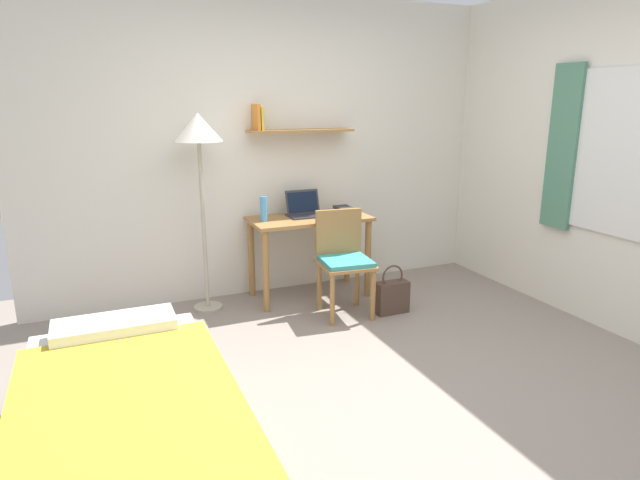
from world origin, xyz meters
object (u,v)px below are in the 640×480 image
object	(u,v)px
desk	(309,233)
desk_chair	(343,257)
laptop	(304,209)
bed	(129,439)
standing_lamp	(199,140)
handbag	(392,296)
book_stack	(344,210)
water_bottle	(264,209)

from	to	relation	value
desk	desk_chair	bearing A→B (deg)	-77.94
desk	laptop	size ratio (longest dim) A/B	3.33
bed	desk_chair	bearing A→B (deg)	39.90
standing_lamp	handbag	bearing A→B (deg)	-26.51
desk	book_stack	xyz separation A→B (m)	(0.37, 0.06, 0.17)
water_bottle	handbag	bearing A→B (deg)	-36.24
desk	book_stack	distance (m)	0.41
standing_lamp	book_stack	distance (m)	1.45
desk	standing_lamp	world-z (taller)	standing_lamp
desk	standing_lamp	bearing A→B (deg)	177.24
laptop	book_stack	distance (m)	0.38
desk	handbag	size ratio (longest dim) A/B	2.52
desk	water_bottle	size ratio (longest dim) A/B	4.90
desk	handbag	xyz separation A→B (m)	(0.47, -0.65, -0.44)
laptop	handbag	size ratio (longest dim) A/B	0.76
desk	book_stack	world-z (taller)	book_stack
book_stack	bed	bearing A→B (deg)	-135.19
bed	standing_lamp	bearing A→B (deg)	69.09
desk	laptop	xyz separation A→B (m)	(-0.01, 0.08, 0.20)
bed	desk	xyz separation A→B (m)	(1.69, 1.98, 0.35)
laptop	book_stack	bearing A→B (deg)	-2.57
water_bottle	book_stack	distance (m)	0.79
desk	water_bottle	world-z (taller)	water_bottle
standing_lamp	laptop	xyz separation A→B (m)	(0.90, 0.03, -0.64)
book_stack	handbag	distance (m)	0.94
desk_chair	handbag	size ratio (longest dim) A/B	2.05
desk_chair	laptop	bearing A→B (deg)	101.85
standing_lamp	book_stack	bearing A→B (deg)	0.75
desk_chair	bed	bearing A→B (deg)	-140.10
handbag	book_stack	bearing A→B (deg)	98.53
handbag	laptop	bearing A→B (deg)	123.81
bed	handbag	distance (m)	2.54
bed	standing_lamp	xyz separation A→B (m)	(0.77, 2.03, 1.18)
handbag	water_bottle	bearing A→B (deg)	143.76
bed	handbag	size ratio (longest dim) A/B	4.53
desk_chair	laptop	xyz separation A→B (m)	(-0.12, 0.56, 0.30)
water_bottle	handbag	world-z (taller)	water_bottle
water_bottle	bed	bearing A→B (deg)	-122.79
bed	standing_lamp	world-z (taller)	standing_lamp
desk	handbag	distance (m)	0.92
standing_lamp	handbag	distance (m)	2.01
desk	book_stack	size ratio (longest dim) A/B	4.65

